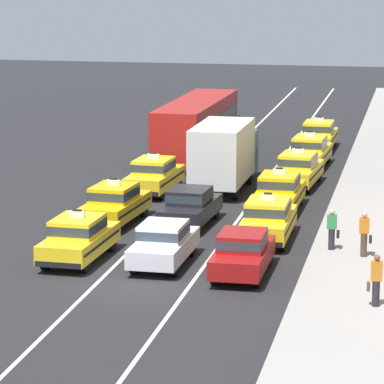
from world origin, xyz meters
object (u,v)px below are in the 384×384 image
(taxi_left_nearest, at_px, (79,238))
(sedan_right_nearest, at_px, (243,252))
(bus_left_fourth, at_px, (197,126))
(pedestrian_mid_block, at_px, (376,280))
(taxi_right_fourth, at_px, (298,169))
(box_truck_center_third, at_px, (225,153))
(taxi_left_second, at_px, (115,203))
(taxi_right_second, at_px, (268,219))
(taxi_right_sixth, at_px, (319,135))
(sedan_center_second, at_px, (190,206))
(pedestrian_by_storefront, at_px, (364,234))
(sedan_center_nearest, at_px, (164,242))
(sedan_left_fifth, at_px, (221,120))
(taxi_right_third, at_px, (279,191))
(taxi_right_fifth, at_px, (310,151))
(taxi_left_third, at_px, (154,175))
(pedestrian_near_crosswalk, at_px, (332,229))

(taxi_left_nearest, relative_size, sedan_right_nearest, 1.07)
(bus_left_fourth, relative_size, pedestrian_mid_block, 6.67)
(bus_left_fourth, relative_size, taxi_right_fourth, 2.41)
(pedestrian_mid_block, bearing_deg, box_truck_center_third, 114.15)
(taxi_left_second, distance_m, bus_left_fourth, 16.19)
(taxi_right_second, relative_size, taxi_right_sixth, 1.00)
(bus_left_fourth, height_order, sedan_center_second, bus_left_fourth)
(box_truck_center_third, relative_size, pedestrian_by_storefront, 4.17)
(taxi_right_sixth, xyz_separation_m, pedestrian_by_storefront, (3.96, -24.06, 0.11))
(sedan_center_nearest, relative_size, taxi_right_second, 0.95)
(sedan_center_nearest, relative_size, box_truck_center_third, 0.62)
(taxi_left_second, distance_m, sedan_left_fifth, 25.11)
(taxi_right_fourth, bearing_deg, taxi_left_nearest, -112.69)
(taxi_left_second, distance_m, taxi_right_sixth, 21.30)
(taxi_right_third, relative_size, taxi_right_fifth, 0.99)
(taxi_right_third, height_order, taxi_right_fourth, same)
(taxi_left_nearest, bearing_deg, taxi_left_second, 92.69)
(sedan_right_nearest, distance_m, taxi_right_fourth, 15.98)
(taxi_left_nearest, xyz_separation_m, sedan_left_fifth, (-0.30, 31.10, -0.03))
(taxi_right_second, xyz_separation_m, taxi_right_sixth, (-0.08, 21.86, 0.00))
(taxi_right_sixth, bearing_deg, taxi_left_nearest, -103.60)
(sedan_left_fifth, bearing_deg, pedestrian_mid_block, -72.10)
(box_truck_center_third, xyz_separation_m, taxi_right_fourth, (3.40, 1.30, -0.90))
(bus_left_fourth, distance_m, box_truck_center_third, 8.71)
(bus_left_fourth, distance_m, taxi_right_sixth, 7.64)
(box_truck_center_third, distance_m, taxi_right_second, 10.25)
(taxi_right_fifth, height_order, pedestrian_mid_block, taxi_right_fifth)
(sedan_left_fifth, relative_size, pedestrian_by_storefront, 2.57)
(taxi_right_fifth, bearing_deg, sedan_center_second, -103.89)
(sedan_center_second, distance_m, pedestrian_mid_block, 13.02)
(taxi_left_second, bearing_deg, bus_left_fourth, 89.17)
(sedan_left_fifth, xyz_separation_m, taxi_right_fifth, (6.70, -10.56, 0.03))
(sedan_center_nearest, bearing_deg, pedestrian_mid_block, -26.78)
(taxi_right_fifth, bearing_deg, taxi_right_fourth, -90.14)
(sedan_left_fifth, height_order, taxi_right_sixth, taxi_right_sixth)
(sedan_center_second, xyz_separation_m, taxi_right_third, (3.29, 3.49, 0.03))
(taxi_right_second, distance_m, pedestrian_mid_block, 9.43)
(sedan_right_nearest, bearing_deg, sedan_center_nearest, 165.98)
(bus_left_fourth, xyz_separation_m, taxi_right_fifth, (6.45, -1.60, -0.94))
(bus_left_fourth, height_order, taxi_right_fifth, bus_left_fourth)
(sedan_center_nearest, relative_size, taxi_right_third, 0.94)
(taxi_right_second, bearing_deg, taxi_left_third, 129.07)
(taxi_left_nearest, height_order, sedan_right_nearest, taxi_left_nearest)
(taxi_left_second, height_order, taxi_right_third, same)
(sedan_right_nearest, height_order, pedestrian_near_crosswalk, pedestrian_near_crosswalk)
(pedestrian_mid_block, bearing_deg, taxi_left_nearest, 160.57)
(sedan_center_nearest, relative_size, taxi_right_sixth, 0.94)
(sedan_right_nearest, height_order, taxi_right_fifth, taxi_right_fifth)
(taxi_left_nearest, relative_size, taxi_right_third, 1.01)
(taxi_left_second, relative_size, pedestrian_mid_block, 2.77)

